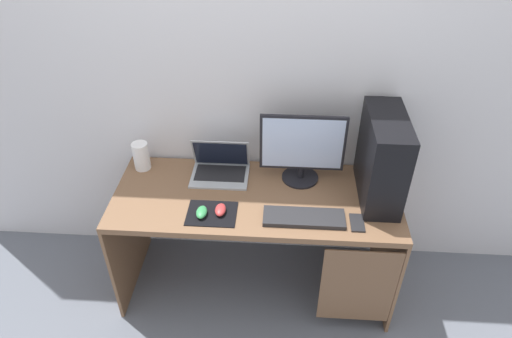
% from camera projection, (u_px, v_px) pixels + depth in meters
% --- Properties ---
extents(ground_plane, '(8.00, 8.00, 0.00)m').
position_uv_depth(ground_plane, '(256.00, 282.00, 2.94)').
color(ground_plane, slate).
extents(wall_back, '(4.00, 0.05, 2.60)m').
position_uv_depth(wall_back, '(261.00, 70.00, 2.45)').
color(wall_back, silver).
rests_on(wall_back, ground_plane).
extents(desk, '(1.57, 0.64, 0.73)m').
position_uv_depth(desk, '(259.00, 215.00, 2.58)').
color(desk, brown).
rests_on(desk, ground_plane).
extents(pc_tower, '(0.19, 0.46, 0.48)m').
position_uv_depth(pc_tower, '(382.00, 158.00, 2.37)').
color(pc_tower, black).
rests_on(pc_tower, desk).
extents(monitor, '(0.47, 0.21, 0.42)m').
position_uv_depth(monitor, '(302.00, 149.00, 2.49)').
color(monitor, black).
rests_on(monitor, desk).
extents(laptop, '(0.33, 0.24, 0.22)m').
position_uv_depth(laptop, '(220.00, 168.00, 2.63)').
color(laptop, '#9EA3A8').
rests_on(laptop, desk).
extents(speaker, '(0.09, 0.09, 0.17)m').
position_uv_depth(speaker, '(141.00, 156.00, 2.66)').
color(speaker, white).
rests_on(speaker, desk).
extents(keyboard, '(0.42, 0.14, 0.02)m').
position_uv_depth(keyboard, '(304.00, 218.00, 2.34)').
color(keyboard, '#232326').
rests_on(keyboard, desk).
extents(mousepad, '(0.26, 0.20, 0.00)m').
position_uv_depth(mousepad, '(212.00, 213.00, 2.38)').
color(mousepad, black).
rests_on(mousepad, desk).
extents(mouse_left, '(0.06, 0.10, 0.03)m').
position_uv_depth(mouse_left, '(220.00, 210.00, 2.37)').
color(mouse_left, '#B23333').
rests_on(mouse_left, mousepad).
extents(mouse_right, '(0.06, 0.10, 0.03)m').
position_uv_depth(mouse_right, '(202.00, 212.00, 2.36)').
color(mouse_right, '#338C4C').
rests_on(mouse_right, mousepad).
extents(cell_phone, '(0.07, 0.13, 0.01)m').
position_uv_depth(cell_phone, '(357.00, 223.00, 2.32)').
color(cell_phone, '#232326').
rests_on(cell_phone, desk).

